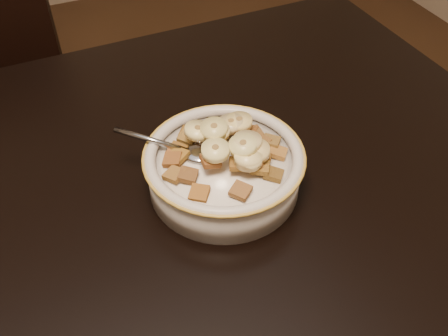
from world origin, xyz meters
name	(u,v)px	position (x,y,z in m)	size (l,w,h in m)	color
cereal_bowl	(224,173)	(0.28, 0.07, 0.77)	(0.18, 0.18, 0.04)	silver
milk	(224,160)	(0.28, 0.07, 0.79)	(0.15, 0.15, 0.00)	white
spoon	(200,154)	(0.25, 0.09, 0.80)	(0.03, 0.04, 0.01)	#8E939D
cereal_square_0	(212,134)	(0.27, 0.10, 0.81)	(0.02, 0.02, 0.01)	brown
cereal_square_1	(177,150)	(0.23, 0.10, 0.80)	(0.02, 0.02, 0.01)	brown
cereal_square_2	(199,193)	(0.23, 0.03, 0.80)	(0.02, 0.02, 0.01)	brown
cereal_square_3	(241,145)	(0.30, 0.07, 0.81)	(0.02, 0.02, 0.01)	brown
cereal_square_4	(248,131)	(0.32, 0.10, 0.80)	(0.02, 0.02, 0.01)	brown
cereal_square_5	(210,161)	(0.25, 0.06, 0.81)	(0.02, 0.02, 0.01)	brown
cereal_square_6	(270,149)	(0.33, 0.06, 0.80)	(0.02, 0.02, 0.01)	brown
cereal_square_7	(238,164)	(0.28, 0.05, 0.81)	(0.02, 0.02, 0.01)	brown
cereal_square_8	(175,155)	(0.23, 0.10, 0.80)	(0.02, 0.02, 0.01)	brown
cereal_square_9	(256,162)	(0.30, 0.04, 0.81)	(0.02, 0.02, 0.01)	brown
cereal_square_10	(211,135)	(0.27, 0.10, 0.81)	(0.02, 0.02, 0.01)	brown
cereal_square_11	(253,132)	(0.32, 0.09, 0.80)	(0.02, 0.02, 0.01)	brown
cereal_square_12	(188,137)	(0.25, 0.12, 0.80)	(0.02, 0.02, 0.01)	olive
cereal_square_13	(227,121)	(0.31, 0.13, 0.80)	(0.02, 0.02, 0.01)	brown
cereal_square_14	(230,127)	(0.30, 0.12, 0.80)	(0.02, 0.02, 0.01)	brown
cereal_square_15	(278,152)	(0.34, 0.05, 0.80)	(0.02, 0.02, 0.01)	olive
cereal_square_16	(172,159)	(0.22, 0.09, 0.80)	(0.02, 0.02, 0.01)	brown
cereal_square_17	(188,134)	(0.25, 0.13, 0.80)	(0.02, 0.02, 0.01)	brown
cereal_square_18	(206,132)	(0.27, 0.11, 0.80)	(0.02, 0.02, 0.01)	olive
cereal_square_19	(188,175)	(0.23, 0.06, 0.80)	(0.02, 0.02, 0.01)	brown
cereal_square_20	(262,155)	(0.31, 0.05, 0.80)	(0.02, 0.02, 0.01)	olive
cereal_square_21	(260,167)	(0.30, 0.03, 0.80)	(0.02, 0.02, 0.01)	olive
cereal_square_22	(245,161)	(0.29, 0.05, 0.81)	(0.02, 0.02, 0.01)	brown
cereal_square_23	(178,155)	(0.23, 0.09, 0.80)	(0.02, 0.02, 0.01)	#8C5E1C
cereal_square_24	(246,140)	(0.31, 0.08, 0.81)	(0.02, 0.02, 0.01)	brown
cereal_square_25	(260,142)	(0.32, 0.07, 0.80)	(0.02, 0.02, 0.01)	brown
cereal_square_26	(174,174)	(0.21, 0.07, 0.80)	(0.02, 0.02, 0.01)	brown
cereal_square_27	(274,174)	(0.32, 0.02, 0.80)	(0.02, 0.02, 0.01)	brown
cereal_square_28	(241,191)	(0.27, 0.01, 0.80)	(0.02, 0.02, 0.01)	brown
cereal_square_29	(271,141)	(0.34, 0.07, 0.80)	(0.02, 0.02, 0.01)	brown
cereal_square_30	(249,144)	(0.31, 0.07, 0.81)	(0.02, 0.02, 0.01)	#945E1F
banana_slice_0	(247,141)	(0.30, 0.06, 0.82)	(0.03, 0.03, 0.01)	#F1D879
banana_slice_1	(248,157)	(0.29, 0.04, 0.82)	(0.03, 0.03, 0.01)	#FDE897
banana_slice_2	(198,131)	(0.26, 0.10, 0.82)	(0.03, 0.03, 0.01)	#FFE787
banana_slice_3	(216,132)	(0.27, 0.09, 0.82)	(0.03, 0.03, 0.01)	#F4E691
banana_slice_4	(239,122)	(0.31, 0.10, 0.82)	(0.03, 0.03, 0.01)	#F6DA89
banana_slice_5	(248,142)	(0.30, 0.06, 0.83)	(0.03, 0.03, 0.01)	#DAC076
banana_slice_6	(248,159)	(0.29, 0.04, 0.82)	(0.03, 0.03, 0.01)	#F8E38C
banana_slice_7	(256,151)	(0.30, 0.05, 0.82)	(0.03, 0.03, 0.01)	#DFC67E
banana_slice_8	(214,129)	(0.27, 0.09, 0.83)	(0.03, 0.03, 0.01)	#DBC971
banana_slice_9	(231,124)	(0.30, 0.10, 0.81)	(0.03, 0.03, 0.01)	#D5C388
banana_slice_10	(215,150)	(0.26, 0.06, 0.82)	(0.03, 0.03, 0.01)	#FFE880
banana_slice_11	(243,146)	(0.29, 0.05, 0.83)	(0.03, 0.03, 0.01)	beige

